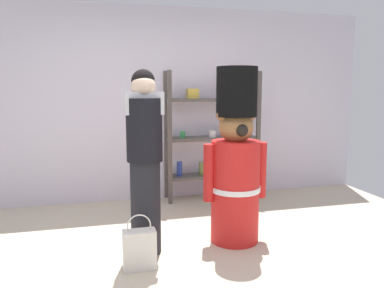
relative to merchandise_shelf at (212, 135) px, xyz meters
name	(u,v)px	position (x,y,z in m)	size (l,w,h in m)	color
ground_plane	(179,269)	(-0.91, -1.98, -0.88)	(6.40, 6.40, 0.00)	beige
back_wall	(144,105)	(-0.91, 0.22, 0.42)	(6.40, 0.12, 2.60)	silver
merchandise_shelf	(212,135)	(0.00, 0.00, 0.00)	(1.29, 0.35, 1.75)	#4C4742
teddy_bear_guard	(235,164)	(-0.23, -1.51, -0.10)	(0.65, 0.49, 1.72)	red
person_shopper	(145,159)	(-1.13, -1.57, 0.00)	(0.34, 0.32, 1.68)	black
shopping_bag	(140,249)	(-1.23, -1.89, -0.71)	(0.28, 0.14, 0.48)	silver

